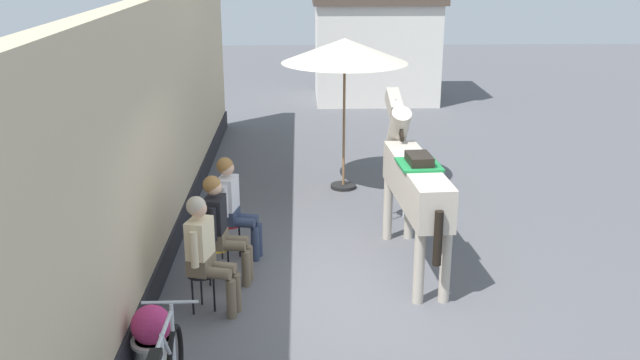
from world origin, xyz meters
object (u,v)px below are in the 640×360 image
at_px(saddled_horse_center, 414,180).
at_px(cafe_parasol, 345,52).
at_px(spare_stool_white, 396,193).
at_px(seated_visitor_middle, 221,224).
at_px(seated_visitor_far, 233,202).
at_px(seated_visitor_near, 206,249).
at_px(flower_planter_near, 152,334).

relative_size(saddled_horse_center, cafe_parasol, 1.16).
distance_m(cafe_parasol, spare_stool_white, 2.53).
relative_size(seated_visitor_middle, seated_visitor_far, 1.00).
distance_m(seated_visitor_near, spare_stool_white, 3.89).
distance_m(saddled_horse_center, spare_stool_white, 1.85).
relative_size(seated_visitor_near, spare_stool_white, 3.02).
relative_size(seated_visitor_near, saddled_horse_center, 0.46).
bearing_deg(saddled_horse_center, seated_visitor_near, -153.85).
height_order(seated_visitor_near, saddled_horse_center, saddled_horse_center).
distance_m(seated_visitor_near, seated_visitor_far, 1.53).
distance_m(seated_visitor_middle, seated_visitor_far, 0.78).
relative_size(saddled_horse_center, flower_planter_near, 4.68).
xyz_separation_m(seated_visitor_middle, cafe_parasol, (1.73, 3.60, 1.59)).
bearing_deg(flower_planter_near, seated_visitor_far, 77.31).
height_order(seated_visitor_far, cafe_parasol, cafe_parasol).
relative_size(seated_visitor_near, flower_planter_near, 2.17).
relative_size(seated_visitor_middle, flower_planter_near, 2.17).
bearing_deg(cafe_parasol, flower_planter_near, -112.35).
height_order(seated_visitor_middle, cafe_parasol, cafe_parasol).
bearing_deg(seated_visitor_far, seated_visitor_near, -96.35).
bearing_deg(seated_visitor_far, spare_stool_white, 30.64).
bearing_deg(seated_visitor_far, flower_planter_near, -102.69).
bearing_deg(seated_visitor_far, cafe_parasol, 59.80).
bearing_deg(flower_planter_near, seated_visitor_near, 68.94).
height_order(saddled_horse_center, cafe_parasol, cafe_parasol).
bearing_deg(spare_stool_white, seated_visitor_far, -149.36).
height_order(seated_visitor_middle, spare_stool_white, seated_visitor_middle).
distance_m(seated_visitor_far, cafe_parasol, 3.64).
relative_size(flower_planter_near, cafe_parasol, 0.25).
relative_size(seated_visitor_near, seated_visitor_far, 1.00).
height_order(flower_planter_near, spare_stool_white, flower_planter_near).
bearing_deg(saddled_horse_center, seated_visitor_far, 173.18).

